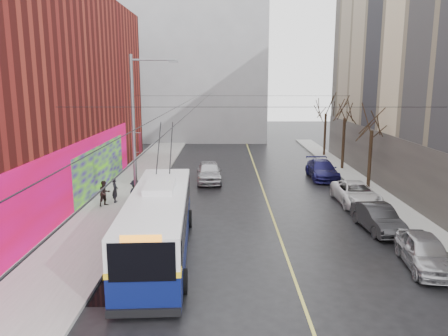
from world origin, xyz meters
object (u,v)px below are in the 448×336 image
object	(u,v)px
streetlight_pole	(136,131)
parked_car_d	(322,170)
parked_car_a	(425,252)
tree_mid	(345,109)
parked_car_c	(356,193)
pedestrian_c	(136,193)
parked_car_b	(378,218)
pedestrian_b	(105,193)
tree_far	(326,106)
tree_near	(372,119)
pedestrian_a	(115,190)
following_car	(209,172)
trolleybus	(159,222)

from	to	relation	value
streetlight_pole	parked_car_d	bearing A→B (deg)	37.04
parked_car_a	tree_mid	bearing A→B (deg)	90.75
parked_car_c	pedestrian_c	size ratio (longest dim) A/B	2.95
parked_car_b	pedestrian_b	size ratio (longest dim) A/B	2.63
parked_car_a	parked_car_b	distance (m)	4.60
tree_far	pedestrian_c	bearing A→B (deg)	-129.40
tree_far	parked_car_d	size ratio (longest dim) A/B	1.32
tree_near	pedestrian_a	bearing A→B (deg)	-167.08
streetlight_pole	parked_car_a	world-z (taller)	streetlight_pole
parked_car_b	parked_car_c	xyz separation A→B (m)	(0.35, 4.99, 0.01)
tree_mid	following_car	distance (m)	13.11
tree_far	parked_car_d	world-z (taller)	tree_far
pedestrian_c	tree_mid	bearing A→B (deg)	-101.19
tree_mid	pedestrian_c	size ratio (longest dim) A/B	4.03
parked_car_c	pedestrian_b	xyz separation A→B (m)	(-15.47, -0.93, 0.24)
tree_near	tree_mid	bearing A→B (deg)	90.00
pedestrian_a	pedestrian_c	world-z (taller)	pedestrian_c
parked_car_d	following_car	xyz separation A→B (m)	(-8.89, -1.16, 0.06)
tree_far	parked_car_c	distance (m)	18.41
tree_far	trolleybus	bearing A→B (deg)	-116.82
parked_car_c	pedestrian_a	world-z (taller)	pedestrian_a
tree_far	trolleybus	size ratio (longest dim) A/B	0.57
pedestrian_c	parked_car_c	bearing A→B (deg)	-133.69
streetlight_pole	trolleybus	xyz separation A→B (m)	(2.03, -5.93, -3.35)
parked_car_c	parked_car_a	bearing A→B (deg)	-90.56
tree_mid	trolleybus	xyz separation A→B (m)	(-13.11, -18.93, -3.76)
parked_car_a	parked_car_d	bearing A→B (deg)	98.16
tree_far	pedestrian_b	distance (m)	25.92
tree_mid	tree_far	bearing A→B (deg)	90.00
parked_car_c	following_car	xyz separation A→B (m)	(-9.41, 6.10, 0.10)
tree_mid	following_car	bearing A→B (deg)	-157.85
tree_mid	parked_car_d	bearing A→B (deg)	-125.95
tree_near	pedestrian_b	xyz separation A→B (m)	(-17.47, -4.68, -4.05)
streetlight_pole	tree_mid	distance (m)	19.96
trolleybus	parked_car_b	distance (m)	11.25
following_car	streetlight_pole	bearing A→B (deg)	-117.17
trolleybus	parked_car_d	size ratio (longest dim) A/B	2.30
parked_car_b	pedestrian_c	xyz separation A→B (m)	(-13.21, 3.80, 0.31)
pedestrian_a	parked_car_d	bearing A→B (deg)	-67.91
tree_mid	following_car	size ratio (longest dim) A/B	1.46
tree_near	trolleybus	xyz separation A→B (m)	(-13.11, -11.93, -3.48)
tree_far	pedestrian_a	bearing A→B (deg)	-133.58
tree_near	pedestrian_a	size ratio (longest dim) A/B	4.20
parked_car_c	pedestrian_c	bearing A→B (deg)	-175.56
pedestrian_a	following_car	bearing A→B (deg)	-46.93
trolleybus	parked_car_a	size ratio (longest dim) A/B	2.79
pedestrian_a	pedestrian_c	xyz separation A→B (m)	(1.48, -1.03, 0.07)
parked_car_b	following_car	distance (m)	14.32
trolleybus	parked_car_d	world-z (taller)	trolleybus
parked_car_a	pedestrian_a	bearing A→B (deg)	154.32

